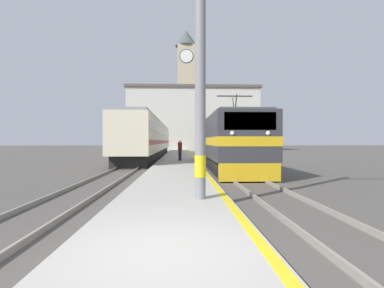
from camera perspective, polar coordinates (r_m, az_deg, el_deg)
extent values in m
plane|color=#514C47|center=(34.42, -2.55, -2.59)|extent=(200.00, 200.00, 0.00)
cube|color=#ADA89E|center=(29.42, -2.61, -2.84)|extent=(3.23, 140.00, 0.28)
cube|color=yellow|center=(29.44, 0.24, -2.56)|extent=(0.20, 140.00, 0.00)
cube|color=#514C47|center=(29.59, 3.78, -3.08)|extent=(2.84, 140.00, 0.02)
cube|color=gray|center=(29.52, 2.39, -2.93)|extent=(0.07, 140.00, 0.14)
cube|color=gray|center=(29.66, 5.16, -2.92)|extent=(0.07, 140.00, 0.14)
cube|color=#514C47|center=(29.63, -8.99, -3.08)|extent=(2.84, 140.00, 0.02)
cube|color=gray|center=(29.72, -10.37, -2.92)|extent=(0.07, 140.00, 0.14)
cube|color=gray|center=(29.55, -7.61, -2.93)|extent=(0.07, 140.00, 0.14)
cube|color=black|center=(21.01, 6.24, -3.36)|extent=(2.46, 14.09, 0.90)
cube|color=#333338|center=(20.96, 6.24, 1.17)|extent=(2.90, 15.32, 2.42)
cube|color=gold|center=(20.96, 6.24, 0.51)|extent=(2.92, 15.34, 0.44)
cube|color=gold|center=(13.65, 10.88, -5.28)|extent=(2.75, 0.30, 0.81)
cube|color=black|center=(13.52, 10.99, 4.31)|extent=(2.32, 0.12, 0.80)
sphere|color=white|center=(13.30, 7.67, 2.06)|extent=(0.20, 0.20, 0.20)
sphere|color=white|center=(13.66, 14.28, 2.01)|extent=(0.20, 0.20, 0.20)
cube|color=#4C4C51|center=(21.02, 6.25, 4.64)|extent=(2.61, 14.55, 0.12)
cylinder|color=#333333|center=(16.97, 8.34, 7.52)|extent=(0.06, 0.63, 1.03)
cylinder|color=#333333|center=(17.65, 7.92, 7.24)|extent=(0.06, 0.63, 1.03)
cube|color=#262626|center=(17.37, 8.13, 9.01)|extent=(2.03, 0.08, 0.06)
cube|color=black|center=(35.79, -7.81, -1.75)|extent=(2.46, 31.46, 0.90)
cube|color=beige|center=(35.76, -7.82, 1.36)|extent=(2.90, 32.78, 2.98)
cube|color=black|center=(35.78, -7.82, 2.32)|extent=(2.92, 32.12, 0.64)
cube|color=maroon|center=(35.76, -7.81, 0.41)|extent=(2.92, 32.12, 0.36)
cube|color=gray|center=(35.82, -7.82, 3.91)|extent=(2.67, 32.78, 0.20)
cylinder|color=gray|center=(8.66, 1.59, 17.89)|extent=(0.30, 0.30, 8.35)
cylinder|color=yellow|center=(8.29, 1.59, -4.26)|extent=(0.32, 0.32, 0.60)
cylinder|color=#23232D|center=(24.53, -2.30, -2.22)|extent=(0.26, 0.26, 0.82)
cylinder|color=maroon|center=(24.51, -2.30, -0.47)|extent=(0.34, 0.34, 0.68)
sphere|color=tan|center=(24.51, -2.31, 0.59)|extent=(0.22, 0.22, 0.22)
cube|color=tan|center=(72.64, -1.09, 8.81)|extent=(4.22, 4.22, 24.64)
cylinder|color=black|center=(72.51, -1.06, 16.39)|extent=(3.25, 0.06, 3.25)
cylinder|color=white|center=(72.48, -1.06, 16.40)|extent=(2.95, 0.10, 2.95)
cone|color=#47514C|center=(75.99, -1.09, 19.48)|extent=(5.27, 5.27, 3.80)
cube|color=beige|center=(61.23, 0.13, 4.44)|extent=(25.41, 9.61, 12.07)
cube|color=#564C47|center=(61.97, 0.13, 10.24)|extent=(26.01, 10.21, 0.50)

